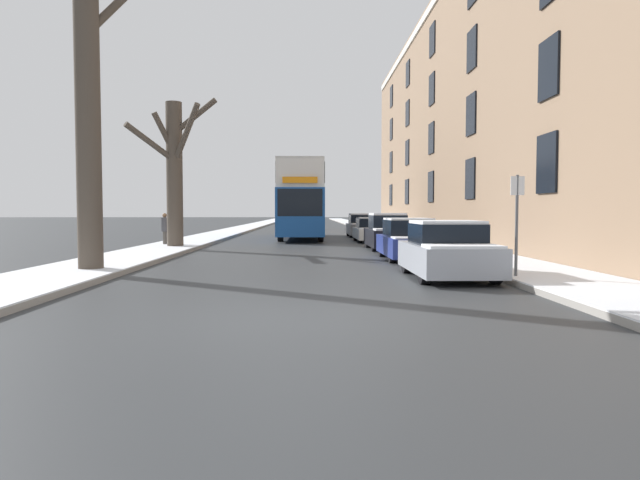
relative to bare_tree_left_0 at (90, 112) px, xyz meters
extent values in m
plane|color=#303335|center=(5.61, -6.44, -4.27)|extent=(320.00, 320.00, 0.00)
cube|color=gray|center=(-0.42, 46.56, -4.21)|extent=(2.67, 130.00, 0.13)
cube|color=white|center=(-0.42, 46.56, -4.13)|extent=(2.65, 130.00, 0.03)
cube|color=gray|center=(11.65, 46.56, -4.21)|extent=(2.67, 130.00, 0.13)
cube|color=white|center=(11.65, 46.56, -4.13)|extent=(2.65, 130.00, 0.03)
cube|color=#8C7056|center=(17.48, 18.19, 2.82)|extent=(9.00, 46.28, 14.17)
cube|color=black|center=(12.95, 1.89, -1.15)|extent=(0.08, 1.40, 1.80)
cube|color=black|center=(12.95, 10.04, -1.15)|extent=(0.08, 1.40, 1.80)
cube|color=black|center=(12.95, 18.19, -1.15)|extent=(0.08, 1.40, 1.80)
cube|color=black|center=(12.95, 26.33, -1.15)|extent=(0.08, 1.40, 1.80)
cube|color=black|center=(12.95, 34.48, -1.15)|extent=(0.08, 1.40, 1.80)
cube|color=black|center=(12.95, 1.89, 1.68)|extent=(0.08, 1.40, 1.80)
cube|color=black|center=(12.95, 10.04, 1.68)|extent=(0.08, 1.40, 1.80)
cube|color=black|center=(12.95, 18.19, 1.68)|extent=(0.08, 1.40, 1.80)
cube|color=black|center=(12.95, 26.33, 1.68)|extent=(0.08, 1.40, 1.80)
cube|color=black|center=(12.95, 34.48, 1.68)|extent=(0.08, 1.40, 1.80)
cube|color=black|center=(12.95, 10.04, 4.52)|extent=(0.08, 1.40, 1.80)
cube|color=black|center=(12.95, 18.19, 4.52)|extent=(0.08, 1.40, 1.80)
cube|color=black|center=(12.95, 26.33, 4.52)|extent=(0.08, 1.40, 1.80)
cube|color=black|center=(12.95, 34.48, 4.52)|extent=(0.08, 1.40, 1.80)
cube|color=black|center=(12.95, 18.19, 7.35)|extent=(0.08, 1.40, 1.80)
cube|color=black|center=(12.95, 26.33, 7.35)|extent=(0.08, 1.40, 1.80)
cube|color=black|center=(12.95, 34.48, 7.35)|extent=(0.08, 1.40, 1.80)
cube|color=beige|center=(12.94, 18.19, 9.38)|extent=(0.12, 45.36, 0.44)
cylinder|color=#4C4238|center=(-0.03, -0.04, -0.34)|extent=(0.64, 0.64, 7.85)
cylinder|color=#4C4238|center=(-0.11, 9.92, -1.06)|extent=(0.70, 0.70, 6.43)
cylinder|color=#4C4238|center=(0.82, 9.78, 1.51)|extent=(2.04, 0.53, 1.61)
cylinder|color=#4C4238|center=(-0.93, 9.16, 0.30)|extent=(1.89, 1.78, 1.57)
cylinder|color=#4C4238|center=(0.55, 9.17, 0.63)|extent=(1.63, 1.79, 2.49)
cylinder|color=#4C4238|center=(-0.46, 9.62, 0.77)|extent=(1.02, 0.92, 1.78)
cube|color=#194C99|center=(5.32, 19.86, -2.64)|extent=(2.58, 11.60, 2.58)
cube|color=silver|center=(5.32, 19.86, -0.61)|extent=(2.52, 11.37, 1.47)
cube|color=silver|center=(5.32, 19.86, 0.19)|extent=(2.52, 11.37, 0.12)
cube|color=black|center=(5.32, 19.86, -2.14)|extent=(2.61, 10.21, 1.34)
cube|color=black|center=(5.32, 19.86, -0.54)|extent=(2.61, 10.21, 1.12)
cube|color=black|center=(5.32, 14.07, -2.14)|extent=(2.32, 0.06, 1.41)
cube|color=orange|center=(5.32, 14.06, -0.98)|extent=(1.80, 0.05, 0.32)
cylinder|color=black|center=(4.20, 16.37, -3.72)|extent=(0.30, 1.10, 1.10)
cylinder|color=black|center=(6.44, 16.37, -3.72)|extent=(0.30, 1.10, 1.10)
cylinder|color=black|center=(4.20, 23.10, -3.72)|extent=(0.30, 1.10, 1.10)
cylinder|color=black|center=(6.44, 23.10, -3.72)|extent=(0.30, 1.10, 1.10)
cube|color=#9EA3AD|center=(9.23, -1.13, -3.76)|extent=(1.87, 3.91, 0.68)
cube|color=black|center=(9.23, -0.98, -3.17)|extent=(1.60, 1.96, 0.51)
cube|color=white|center=(9.23, -0.98, -2.87)|extent=(1.57, 1.86, 0.08)
cube|color=white|center=(9.23, -2.52, -3.39)|extent=(1.68, 1.02, 0.06)
cylinder|color=black|center=(8.40, -2.31, -3.94)|extent=(0.20, 0.66, 0.66)
cylinder|color=black|center=(10.05, -2.31, -3.94)|extent=(0.20, 0.66, 0.66)
cylinder|color=black|center=(8.40, 0.04, -3.94)|extent=(0.20, 0.66, 0.66)
cylinder|color=black|center=(10.05, 0.04, -3.94)|extent=(0.20, 0.66, 0.66)
cube|color=navy|center=(9.23, 4.38, -3.78)|extent=(1.74, 4.31, 0.64)
cube|color=black|center=(9.23, 4.55, -3.18)|extent=(1.50, 2.15, 0.57)
cube|color=white|center=(9.23, 4.55, -2.86)|extent=(1.46, 2.05, 0.07)
cube|color=white|center=(9.23, 2.85, -3.44)|extent=(1.57, 1.12, 0.05)
cylinder|color=black|center=(8.46, 3.09, -3.95)|extent=(0.20, 0.64, 0.64)
cylinder|color=black|center=(9.99, 3.09, -3.95)|extent=(0.20, 0.64, 0.64)
cylinder|color=black|center=(8.46, 5.67, -3.95)|extent=(0.20, 0.64, 0.64)
cylinder|color=black|center=(9.99, 5.67, -3.95)|extent=(0.20, 0.64, 0.64)
cube|color=black|center=(9.23, 9.62, -3.74)|extent=(1.69, 4.22, 0.72)
cube|color=black|center=(9.23, 9.78, -3.07)|extent=(1.46, 2.11, 0.62)
cube|color=white|center=(9.23, 9.78, -2.72)|extent=(1.42, 2.00, 0.10)
cube|color=white|center=(9.23, 8.12, -3.34)|extent=(1.53, 1.10, 0.08)
cylinder|color=black|center=(8.49, 8.35, -3.96)|extent=(0.20, 0.62, 0.62)
cylinder|color=black|center=(9.96, 8.35, -3.96)|extent=(0.20, 0.62, 0.62)
cylinder|color=black|center=(8.49, 10.88, -3.96)|extent=(0.20, 0.62, 0.62)
cylinder|color=black|center=(9.96, 10.88, -3.96)|extent=(0.20, 0.62, 0.62)
cube|color=silver|center=(9.23, 16.17, -3.81)|extent=(1.74, 4.52, 0.59)
cube|color=black|center=(9.23, 16.36, -3.25)|extent=(1.49, 2.26, 0.52)
cube|color=white|center=(9.23, 16.36, -2.96)|extent=(1.46, 2.15, 0.06)
cube|color=white|center=(9.23, 14.57, -3.49)|extent=(1.56, 1.18, 0.04)
cylinder|color=black|center=(8.47, 14.82, -3.97)|extent=(0.20, 0.61, 0.61)
cylinder|color=black|center=(9.99, 14.82, -3.97)|extent=(0.20, 0.61, 0.61)
cylinder|color=black|center=(8.47, 17.53, -3.97)|extent=(0.20, 0.61, 0.61)
cylinder|color=black|center=(9.99, 17.53, -3.97)|extent=(0.20, 0.61, 0.61)
cube|color=slate|center=(9.23, 22.29, -3.76)|extent=(1.73, 4.53, 0.68)
cube|color=black|center=(9.23, 22.47, -3.12)|extent=(1.49, 2.27, 0.60)
cube|color=white|center=(9.23, 22.47, -2.78)|extent=(1.45, 2.15, 0.08)
cube|color=white|center=(9.23, 20.68, -3.38)|extent=(1.56, 1.18, 0.07)
cylinder|color=black|center=(8.47, 20.93, -3.95)|extent=(0.20, 0.65, 0.65)
cylinder|color=black|center=(9.98, 20.93, -3.95)|extent=(0.20, 0.65, 0.65)
cylinder|color=black|center=(8.47, 23.65, -3.95)|extent=(0.20, 0.65, 0.65)
cylinder|color=black|center=(9.98, 23.65, -3.95)|extent=(0.20, 0.65, 0.65)
cylinder|color=#4C4742|center=(-0.91, 11.23, -3.90)|extent=(0.16, 0.16, 0.74)
cylinder|color=#4C4742|center=(-0.92, 11.39, -3.90)|extent=(0.16, 0.16, 0.74)
cylinder|color=#47474C|center=(-0.92, 11.31, -3.21)|extent=(0.35, 0.35, 0.65)
sphere|color=#8C6647|center=(-0.92, 11.31, -2.78)|extent=(0.21, 0.21, 0.21)
cylinder|color=#4C4F54|center=(10.61, -2.06, -3.01)|extent=(0.07, 0.07, 2.52)
cube|color=silver|center=(10.61, -2.08, -2.01)|extent=(0.32, 0.02, 0.44)
camera|label=1|loc=(5.75, -15.24, -2.61)|focal=32.00mm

